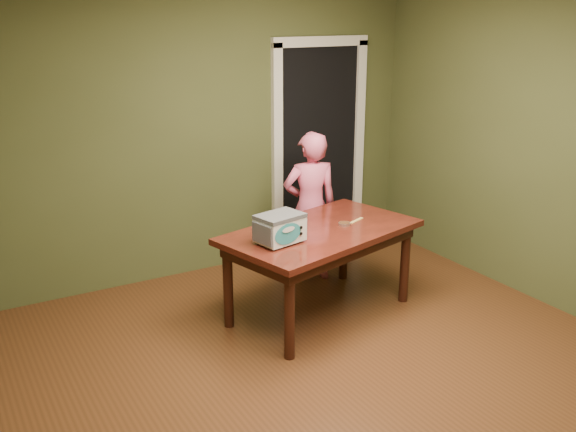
% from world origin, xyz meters
% --- Properties ---
extents(floor, '(5.00, 5.00, 0.00)m').
position_xyz_m(floor, '(0.00, 0.00, 0.00)').
color(floor, '#562E18').
rests_on(floor, ground).
extents(room_shell, '(4.52, 5.02, 2.61)m').
position_xyz_m(room_shell, '(0.00, 0.00, 1.71)').
color(room_shell, '#464E29').
rests_on(room_shell, ground).
extents(doorway, '(1.10, 0.66, 2.25)m').
position_xyz_m(doorway, '(1.30, 2.78, 1.06)').
color(doorway, black).
rests_on(doorway, ground).
extents(dining_table, '(1.77, 1.26, 0.75)m').
position_xyz_m(dining_table, '(0.44, 1.10, 0.65)').
color(dining_table, '#3C130D').
rests_on(dining_table, floor).
extents(toy_oven, '(0.41, 0.32, 0.23)m').
position_xyz_m(toy_oven, '(-0.01, 0.99, 0.87)').
color(toy_oven, '#4C4F54').
rests_on(toy_oven, dining_table).
extents(baking_pan, '(0.10, 0.10, 0.02)m').
position_xyz_m(baking_pan, '(0.66, 1.09, 0.76)').
color(baking_pan, silver).
rests_on(baking_pan, dining_table).
extents(spatula, '(0.18, 0.09, 0.01)m').
position_xyz_m(spatula, '(0.81, 1.13, 0.75)').
color(spatula, '#E5BF63').
rests_on(spatula, dining_table).
extents(child, '(0.58, 0.46, 1.41)m').
position_xyz_m(child, '(0.76, 1.78, 0.71)').
color(child, '#D1567B').
rests_on(child, floor).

